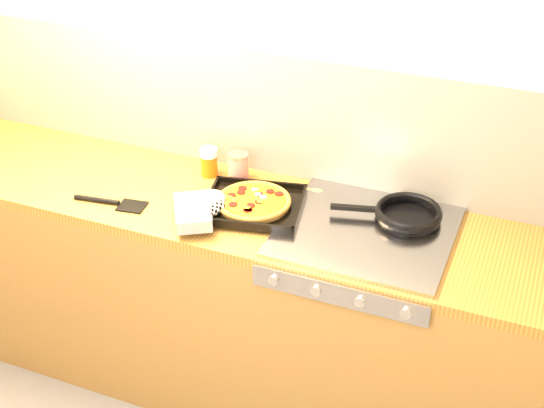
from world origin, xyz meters
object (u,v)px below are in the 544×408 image
at_px(pizza_on_tray, 237,204).
at_px(juice_glass, 209,162).
at_px(tomato_can, 238,167).
at_px(frying_pan, 407,214).

relative_size(pizza_on_tray, juice_glass, 4.09).
bearing_deg(tomato_can, pizza_on_tray, -66.73).
bearing_deg(pizza_on_tray, frying_pan, 16.33).
height_order(pizza_on_tray, juice_glass, juice_glass).
distance_m(pizza_on_tray, juice_glass, 0.31).
bearing_deg(juice_glass, tomato_can, 1.96).
xyz_separation_m(frying_pan, juice_glass, (-0.81, 0.05, 0.02)).
xyz_separation_m(frying_pan, tomato_can, (-0.68, 0.05, 0.02)).
height_order(frying_pan, juice_glass, juice_glass).
xyz_separation_m(pizza_on_tray, tomato_can, (-0.10, 0.22, 0.02)).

